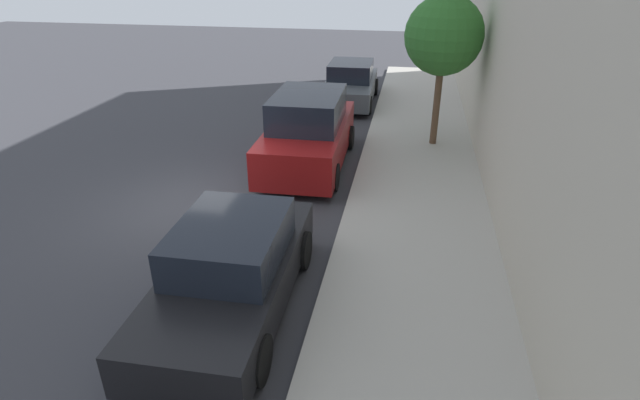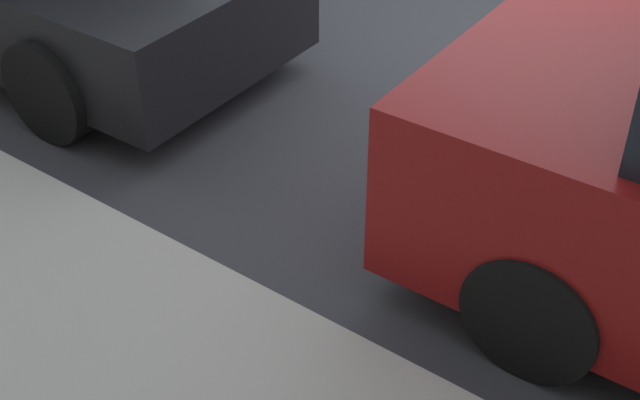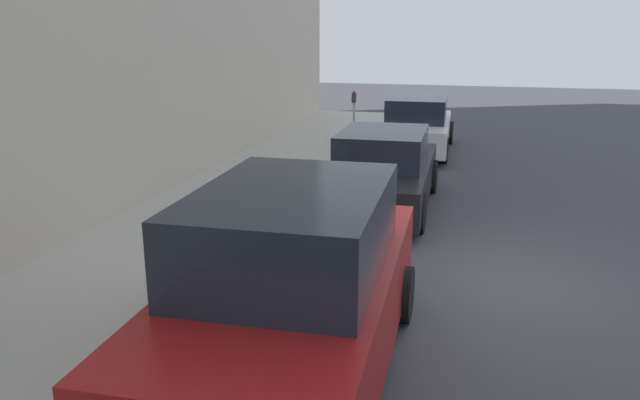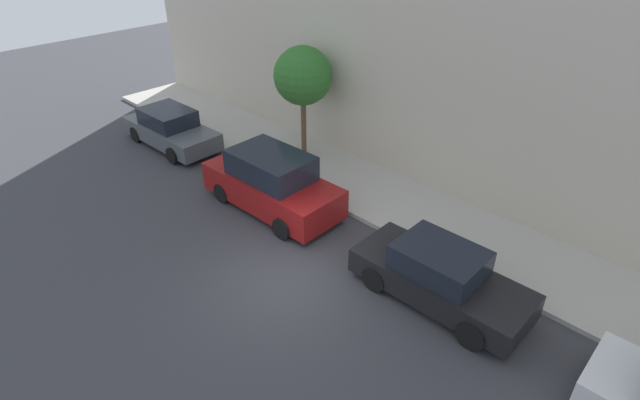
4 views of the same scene
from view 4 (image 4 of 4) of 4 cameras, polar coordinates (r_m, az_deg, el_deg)
ground_plane at (r=13.63m, az=-3.84°, el=-8.99°), size 60.00×60.00×0.00m
sidewalk at (r=16.71m, az=9.08°, el=-0.52°), size 3.16×32.00×0.15m
parked_sedan_second at (r=12.92m, az=13.53°, el=-8.50°), size 1.92×4.53×1.54m
parked_suv_third at (r=16.08m, az=-5.52°, el=1.94°), size 2.08×4.84×1.98m
parked_sedan_fourth at (r=21.25m, az=-16.70°, el=7.79°), size 1.92×4.54×1.54m
street_tree at (r=18.59m, az=-1.99°, el=13.96°), size 2.14×2.14×4.15m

